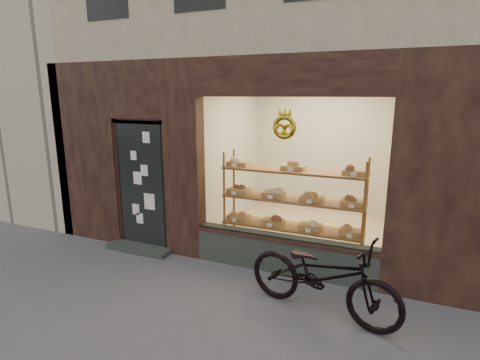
% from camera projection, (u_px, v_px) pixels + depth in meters
% --- Properties ---
extents(ground, '(90.00, 90.00, 0.00)m').
position_uv_depth(ground, '(182.00, 350.00, 3.87)').
color(ground, '#56565C').
extents(neighbor_left, '(12.00, 7.00, 9.00)m').
position_uv_depth(neighbor_left, '(2.00, 30.00, 11.44)').
color(neighbor_left, beige).
rests_on(neighbor_left, ground).
extents(display_shelf, '(2.20, 0.45, 1.70)m').
position_uv_depth(display_shelf, '(292.00, 209.00, 5.80)').
color(display_shelf, brown).
rests_on(display_shelf, ground).
extents(bicycle, '(2.00, 1.06, 1.00)m').
position_uv_depth(bicycle, '(322.00, 275.00, 4.41)').
color(bicycle, black).
rests_on(bicycle, ground).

